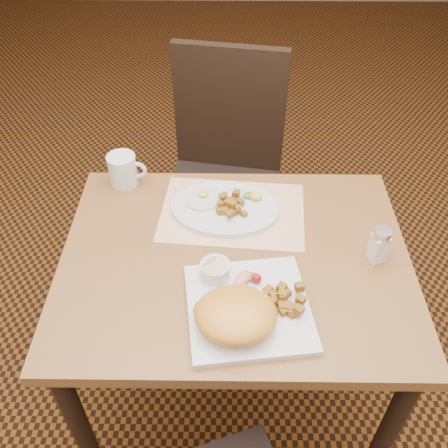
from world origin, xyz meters
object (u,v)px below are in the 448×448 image
table (235,284)px  salt_shaker (379,245)px  chair_far (224,166)px  plate_square (248,308)px  coffee_mug (124,170)px  plate_oval (225,208)px

table → salt_shaker: size_ratio=9.00×
chair_far → plate_square: (0.07, -0.84, 0.22)m
table → plate_square: (0.03, -0.17, 0.12)m
plate_square → coffee_mug: (-0.36, 0.47, 0.04)m
coffee_mug → plate_square: bearing=-52.6°
chair_far → plate_oval: 0.54m
table → salt_shaker: bearing=-0.4°
coffee_mug → table: bearing=-42.5°
table → plate_oval: (-0.03, 0.18, 0.12)m
chair_far → salt_shaker: (0.40, -0.67, 0.26)m
chair_far → plate_square: size_ratio=3.46×
salt_shaker → coffee_mug: size_ratio=0.86×
salt_shaker → table: bearing=179.6°
plate_oval → table: bearing=-80.8°
plate_square → plate_oval: plate_oval is taller
chair_far → table: bearing=102.8°
plate_square → chair_far: bearing=94.6°
table → plate_oval: 0.22m
plate_square → salt_shaker: size_ratio=2.80×
table → coffee_mug: bearing=137.5°
table → plate_square: plate_square is taller
table → salt_shaker: 0.39m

